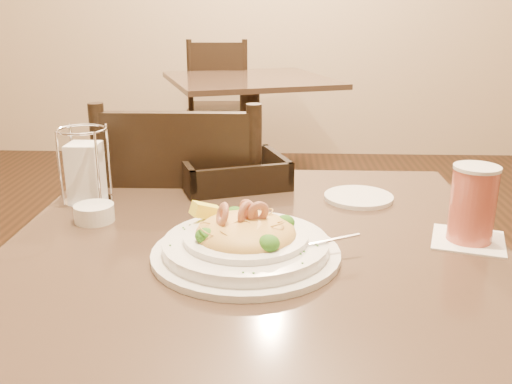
{
  "coord_description": "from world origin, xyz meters",
  "views": [
    {
      "loc": [
        0.04,
        -0.98,
        1.14
      ],
      "look_at": [
        0.0,
        0.02,
        0.81
      ],
      "focal_mm": 40.0,
      "sensor_mm": 36.0,
      "label": 1
    }
  ],
  "objects_px": {
    "background_table": "(250,116)",
    "bread_basket": "(232,175)",
    "pasta_bowl": "(246,241)",
    "butter_ramekin": "(94,213)",
    "main_table": "(256,344)",
    "dining_chair_far": "(219,103)",
    "napkin_caddy": "(86,171)",
    "side_plate": "(359,197)",
    "drink_glass": "(473,205)",
    "dining_chair_near": "(189,255)"
  },
  "relations": [
    {
      "from": "pasta_bowl",
      "to": "drink_glass",
      "type": "relative_size",
      "value": 2.27
    },
    {
      "from": "dining_chair_near",
      "to": "main_table",
      "type": "bearing_deg",
      "value": 114.38
    },
    {
      "from": "background_table",
      "to": "pasta_bowl",
      "type": "height_order",
      "value": "pasta_bowl"
    },
    {
      "from": "background_table",
      "to": "butter_ramekin",
      "type": "xyz_separation_m",
      "value": [
        -0.19,
        -2.35,
        0.25
      ]
    },
    {
      "from": "background_table",
      "to": "dining_chair_far",
      "type": "height_order",
      "value": "dining_chair_far"
    },
    {
      "from": "dining_chair_far",
      "to": "napkin_caddy",
      "type": "relative_size",
      "value": 5.64
    },
    {
      "from": "napkin_caddy",
      "to": "main_table",
      "type": "bearing_deg",
      "value": -25.8
    },
    {
      "from": "background_table",
      "to": "butter_ramekin",
      "type": "bearing_deg",
      "value": -94.54
    },
    {
      "from": "bread_basket",
      "to": "side_plate",
      "type": "xyz_separation_m",
      "value": [
        0.29,
        -0.1,
        -0.02
      ]
    },
    {
      "from": "pasta_bowl",
      "to": "background_table",
      "type": "bearing_deg",
      "value": 92.79
    },
    {
      "from": "dining_chair_near",
      "to": "drink_glass",
      "type": "relative_size",
      "value": 5.96
    },
    {
      "from": "bread_basket",
      "to": "napkin_caddy",
      "type": "xyz_separation_m",
      "value": [
        -0.3,
        -0.14,
        0.05
      ]
    },
    {
      "from": "pasta_bowl",
      "to": "side_plate",
      "type": "xyz_separation_m",
      "value": [
        0.23,
        0.31,
        -0.02
      ]
    },
    {
      "from": "background_table",
      "to": "side_plate",
      "type": "xyz_separation_m",
      "value": [
        0.35,
        -2.2,
        0.24
      ]
    },
    {
      "from": "side_plate",
      "to": "background_table",
      "type": "bearing_deg",
      "value": 99.14
    },
    {
      "from": "background_table",
      "to": "drink_glass",
      "type": "xyz_separation_m",
      "value": [
        0.52,
        -2.42,
        0.3
      ]
    },
    {
      "from": "main_table",
      "to": "dining_chair_far",
      "type": "height_order",
      "value": "dining_chair_far"
    },
    {
      "from": "drink_glass",
      "to": "side_plate",
      "type": "height_order",
      "value": "drink_glass"
    },
    {
      "from": "side_plate",
      "to": "dining_chair_far",
      "type": "bearing_deg",
      "value": 102.32
    },
    {
      "from": "pasta_bowl",
      "to": "side_plate",
      "type": "relative_size",
      "value": 2.34
    },
    {
      "from": "bread_basket",
      "to": "napkin_caddy",
      "type": "bearing_deg",
      "value": -154.81
    },
    {
      "from": "dining_chair_far",
      "to": "butter_ramekin",
      "type": "relative_size",
      "value": 11.89
    },
    {
      "from": "background_table",
      "to": "dining_chair_near",
      "type": "relative_size",
      "value": 1.23
    },
    {
      "from": "pasta_bowl",
      "to": "bread_basket",
      "type": "relative_size",
      "value": 1.21
    },
    {
      "from": "drink_glass",
      "to": "napkin_caddy",
      "type": "xyz_separation_m",
      "value": [
        -0.76,
        0.19,
        0.0
      ]
    },
    {
      "from": "drink_glass",
      "to": "napkin_caddy",
      "type": "relative_size",
      "value": 0.95
    },
    {
      "from": "bread_basket",
      "to": "napkin_caddy",
      "type": "height_order",
      "value": "napkin_caddy"
    },
    {
      "from": "background_table",
      "to": "side_plate",
      "type": "relative_size",
      "value": 7.57
    },
    {
      "from": "dining_chair_far",
      "to": "pasta_bowl",
      "type": "relative_size",
      "value": 2.63
    },
    {
      "from": "drink_glass",
      "to": "bread_basket",
      "type": "distance_m",
      "value": 0.56
    },
    {
      "from": "dining_chair_near",
      "to": "napkin_caddy",
      "type": "distance_m",
      "value": 0.43
    },
    {
      "from": "napkin_caddy",
      "to": "dining_chair_far",
      "type": "bearing_deg",
      "value": 90.01
    },
    {
      "from": "background_table",
      "to": "side_plate",
      "type": "distance_m",
      "value": 2.24
    },
    {
      "from": "main_table",
      "to": "side_plate",
      "type": "distance_m",
      "value": 0.39
    },
    {
      "from": "background_table",
      "to": "dining_chair_far",
      "type": "bearing_deg",
      "value": 115.0
    },
    {
      "from": "dining_chair_far",
      "to": "napkin_caddy",
      "type": "distance_m",
      "value": 2.76
    },
    {
      "from": "dining_chair_far",
      "to": "side_plate",
      "type": "distance_m",
      "value": 2.78
    },
    {
      "from": "bread_basket",
      "to": "pasta_bowl",
      "type": "bearing_deg",
      "value": -82.34
    },
    {
      "from": "dining_chair_near",
      "to": "dining_chair_far",
      "type": "xyz_separation_m",
      "value": [
        -0.18,
        2.5,
        0.0
      ]
    },
    {
      "from": "main_table",
      "to": "dining_chair_near",
      "type": "bearing_deg",
      "value": 114.84
    },
    {
      "from": "main_table",
      "to": "bread_basket",
      "type": "bearing_deg",
      "value": 102.02
    },
    {
      "from": "napkin_caddy",
      "to": "butter_ramekin",
      "type": "distance_m",
      "value": 0.14
    },
    {
      "from": "main_table",
      "to": "drink_glass",
      "type": "bearing_deg",
      "value": -0.95
    },
    {
      "from": "dining_chair_near",
      "to": "dining_chair_far",
      "type": "distance_m",
      "value": 2.51
    },
    {
      "from": "drink_glass",
      "to": "butter_ramekin",
      "type": "height_order",
      "value": "drink_glass"
    },
    {
      "from": "background_table",
      "to": "bread_basket",
      "type": "height_order",
      "value": "bread_basket"
    },
    {
      "from": "background_table",
      "to": "drink_glass",
      "type": "relative_size",
      "value": 7.34
    },
    {
      "from": "drink_glass",
      "to": "butter_ramekin",
      "type": "distance_m",
      "value": 0.72
    },
    {
      "from": "dining_chair_near",
      "to": "side_plate",
      "type": "height_order",
      "value": "dining_chair_near"
    },
    {
      "from": "pasta_bowl",
      "to": "side_plate",
      "type": "bearing_deg",
      "value": 53.44
    }
  ]
}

